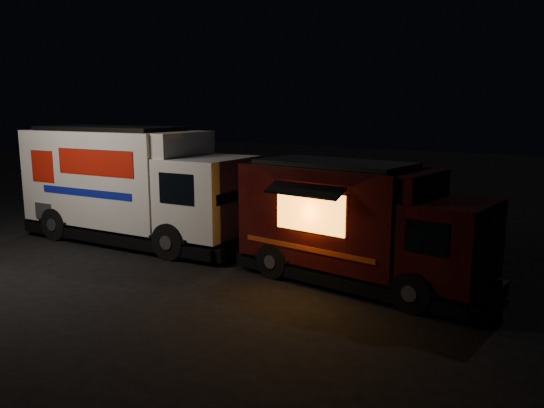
% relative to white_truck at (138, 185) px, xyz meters
% --- Properties ---
extents(ground, '(80.00, 80.00, 0.00)m').
position_rel_white_truck_xyz_m(ground, '(2.04, -0.62, -1.71)').
color(ground, black).
rests_on(ground, ground).
extents(white_truck, '(7.79, 3.40, 3.42)m').
position_rel_white_truck_xyz_m(white_truck, '(0.00, 0.00, 0.00)').
color(white_truck, silver).
rests_on(white_truck, ground).
extents(red_truck, '(6.03, 2.50, 2.75)m').
position_rel_white_truck_xyz_m(red_truck, '(7.21, 0.31, -0.33)').
color(red_truck, '#360E09').
rests_on(red_truck, ground).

